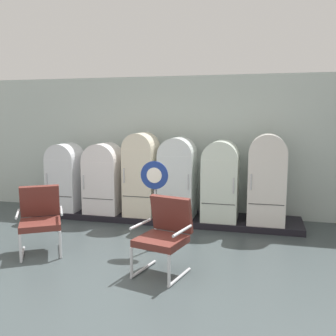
{
  "coord_description": "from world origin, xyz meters",
  "views": [
    {
      "loc": [
        1.9,
        -4.02,
        2.09
      ],
      "look_at": [
        0.2,
        2.75,
        1.09
      ],
      "focal_mm": 40.07,
      "sensor_mm": 36.0,
      "label": 1
    }
  ],
  "objects_px": {
    "refrigerator_5": "(267,176)",
    "refrigerator_2": "(141,171)",
    "sign_stand": "(155,208)",
    "refrigerator_1": "(104,176)",
    "refrigerator_3": "(178,175)",
    "armchair_right": "(165,232)",
    "refrigerator_0": "(65,175)",
    "armchair_left": "(40,216)",
    "refrigerator_4": "(220,178)"
  },
  "relations": [
    {
      "from": "refrigerator_5",
      "to": "refrigerator_2",
      "type": "bearing_deg",
      "value": 179.73
    },
    {
      "from": "refrigerator_2",
      "to": "sign_stand",
      "type": "distance_m",
      "value": 1.69
    },
    {
      "from": "refrigerator_1",
      "to": "refrigerator_3",
      "type": "xyz_separation_m",
      "value": [
        1.53,
        -0.01,
        0.08
      ]
    },
    {
      "from": "armchair_right",
      "to": "refrigerator_2",
      "type": "bearing_deg",
      "value": 115.09
    },
    {
      "from": "refrigerator_0",
      "to": "armchair_left",
      "type": "relative_size",
      "value": 1.38
    },
    {
      "from": "armchair_right",
      "to": "sign_stand",
      "type": "bearing_deg",
      "value": 114.55
    },
    {
      "from": "refrigerator_5",
      "to": "sign_stand",
      "type": "distance_m",
      "value": 2.27
    },
    {
      "from": "refrigerator_3",
      "to": "refrigerator_1",
      "type": "bearing_deg",
      "value": 179.76
    },
    {
      "from": "refrigerator_4",
      "to": "armchair_left",
      "type": "distance_m",
      "value": 3.25
    },
    {
      "from": "refrigerator_1",
      "to": "sign_stand",
      "type": "distance_m",
      "value": 2.12
    },
    {
      "from": "refrigerator_4",
      "to": "armchair_right",
      "type": "height_order",
      "value": "refrigerator_4"
    },
    {
      "from": "refrigerator_4",
      "to": "armchair_right",
      "type": "distance_m",
      "value": 2.38
    },
    {
      "from": "refrigerator_2",
      "to": "armchair_left",
      "type": "relative_size",
      "value": 1.62
    },
    {
      "from": "armchair_left",
      "to": "refrigerator_4",
      "type": "bearing_deg",
      "value": 39.13
    },
    {
      "from": "refrigerator_1",
      "to": "armchair_right",
      "type": "relative_size",
      "value": 1.4
    },
    {
      "from": "refrigerator_4",
      "to": "refrigerator_1",
      "type": "bearing_deg",
      "value": -179.79
    },
    {
      "from": "refrigerator_1",
      "to": "refrigerator_0",
      "type": "bearing_deg",
      "value": -178.83
    },
    {
      "from": "refrigerator_1",
      "to": "refrigerator_3",
      "type": "relative_size",
      "value": 0.91
    },
    {
      "from": "refrigerator_1",
      "to": "refrigerator_5",
      "type": "xyz_separation_m",
      "value": [
        3.19,
        0.0,
        0.13
      ]
    },
    {
      "from": "refrigerator_0",
      "to": "refrigerator_2",
      "type": "xyz_separation_m",
      "value": [
        1.64,
        0.03,
        0.13
      ]
    },
    {
      "from": "refrigerator_2",
      "to": "refrigerator_5",
      "type": "relative_size",
      "value": 1.0
    },
    {
      "from": "refrigerator_0",
      "to": "refrigerator_4",
      "type": "xyz_separation_m",
      "value": [
        3.2,
        0.03,
        0.06
      ]
    },
    {
      "from": "refrigerator_2",
      "to": "refrigerator_4",
      "type": "bearing_deg",
      "value": -0.12
    },
    {
      "from": "refrigerator_4",
      "to": "armchair_left",
      "type": "relative_size",
      "value": 1.49
    },
    {
      "from": "armchair_right",
      "to": "refrigerator_4",
      "type": "bearing_deg",
      "value": 78.35
    },
    {
      "from": "refrigerator_3",
      "to": "refrigerator_5",
      "type": "distance_m",
      "value": 1.66
    },
    {
      "from": "refrigerator_0",
      "to": "refrigerator_1",
      "type": "distance_m",
      "value": 0.85
    },
    {
      "from": "armchair_left",
      "to": "refrigerator_3",
      "type": "bearing_deg",
      "value": 50.2
    },
    {
      "from": "armchair_left",
      "to": "armchair_right",
      "type": "bearing_deg",
      "value": -7.53
    },
    {
      "from": "refrigerator_3",
      "to": "armchair_left",
      "type": "relative_size",
      "value": 1.54
    },
    {
      "from": "refrigerator_2",
      "to": "armchair_right",
      "type": "bearing_deg",
      "value": -64.91
    },
    {
      "from": "refrigerator_2",
      "to": "refrigerator_4",
      "type": "xyz_separation_m",
      "value": [
        1.56,
        -0.0,
        -0.07
      ]
    },
    {
      "from": "refrigerator_1",
      "to": "armchair_left",
      "type": "bearing_deg",
      "value": -94.42
    },
    {
      "from": "armchair_right",
      "to": "refrigerator_5",
      "type": "bearing_deg",
      "value": 60.23
    },
    {
      "from": "refrigerator_1",
      "to": "refrigerator_5",
      "type": "distance_m",
      "value": 3.19
    },
    {
      "from": "refrigerator_0",
      "to": "refrigerator_5",
      "type": "xyz_separation_m",
      "value": [
        4.04,
        0.02,
        0.13
      ]
    },
    {
      "from": "refrigerator_2",
      "to": "armchair_left",
      "type": "bearing_deg",
      "value": -114.92
    },
    {
      "from": "refrigerator_1",
      "to": "armchair_right",
      "type": "bearing_deg",
      "value": -50.81
    },
    {
      "from": "refrigerator_2",
      "to": "refrigerator_4",
      "type": "height_order",
      "value": "refrigerator_2"
    },
    {
      "from": "refrigerator_3",
      "to": "sign_stand",
      "type": "distance_m",
      "value": 1.51
    },
    {
      "from": "refrigerator_4",
      "to": "refrigerator_5",
      "type": "relative_size",
      "value": 0.92
    },
    {
      "from": "refrigerator_0",
      "to": "refrigerator_2",
      "type": "distance_m",
      "value": 1.65
    },
    {
      "from": "refrigerator_2",
      "to": "refrigerator_3",
      "type": "height_order",
      "value": "refrigerator_2"
    },
    {
      "from": "refrigerator_3",
      "to": "armchair_right",
      "type": "xyz_separation_m",
      "value": [
        0.35,
        -2.29,
        -0.38
      ]
    },
    {
      "from": "refrigerator_3",
      "to": "armchair_right",
      "type": "relative_size",
      "value": 1.54
    },
    {
      "from": "refrigerator_1",
      "to": "refrigerator_2",
      "type": "xyz_separation_m",
      "value": [
        0.79,
        0.01,
        0.13
      ]
    },
    {
      "from": "armchair_left",
      "to": "refrigerator_1",
      "type": "bearing_deg",
      "value": 85.58
    },
    {
      "from": "refrigerator_4",
      "to": "armchair_right",
      "type": "xyz_separation_m",
      "value": [
        -0.48,
        -2.31,
        -0.35
      ]
    },
    {
      "from": "refrigerator_4",
      "to": "refrigerator_2",
      "type": "bearing_deg",
      "value": 179.88
    },
    {
      "from": "refrigerator_2",
      "to": "refrigerator_1",
      "type": "bearing_deg",
      "value": -179.13
    }
  ]
}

